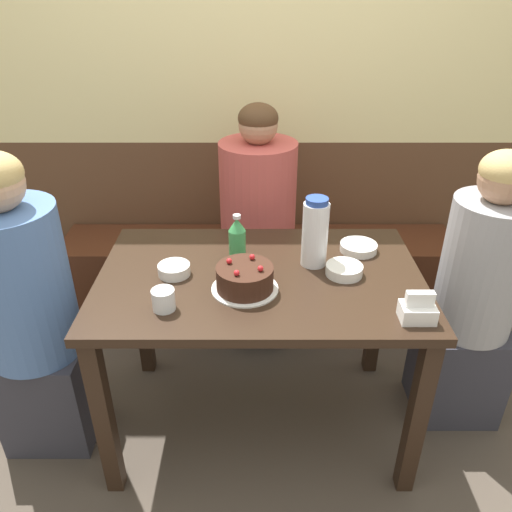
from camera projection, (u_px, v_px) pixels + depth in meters
ground_plane at (261, 418)px, 2.21m from camera, size 12.00×12.00×0.00m
back_wall at (261, 81)px, 2.52m from camera, size 4.80×0.04×2.50m
bench_seat at (260, 276)px, 2.82m from camera, size 2.13×0.38×0.46m
dining_table at (262, 299)px, 1.90m from camera, size 1.20×0.76×0.75m
birthday_cake at (247, 279)px, 1.74m from camera, size 0.24×0.24×0.11m
water_pitcher at (317, 233)px, 1.85m from camera, size 0.10×0.10×0.27m
soju_bottle at (239, 240)px, 1.89m from camera, size 0.07×0.07×0.20m
napkin_holder at (420, 310)px, 1.58m from camera, size 0.11×0.08×0.11m
bowl_soup_white at (346, 271)px, 1.83m from camera, size 0.14×0.14×0.04m
bowl_rice_small at (360, 247)px, 2.00m from camera, size 0.15×0.15×0.03m
bowl_side_dish at (176, 270)px, 1.84m from camera, size 0.12×0.12×0.04m
glass_water_tall at (165, 299)px, 1.64m from camera, size 0.08×0.08×0.07m
person_teal_shirt at (260, 232)px, 2.48m from camera, size 0.37×0.37×1.23m
person_pale_blue_shirt at (475, 304)px, 2.00m from camera, size 0.34×0.31×1.20m
person_grey_tee at (32, 316)px, 1.87m from camera, size 0.35×0.35×1.24m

